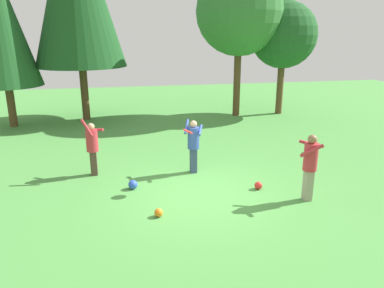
{
  "coord_description": "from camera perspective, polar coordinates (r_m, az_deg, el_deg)",
  "views": [
    {
      "loc": [
        -1.99,
        -8.66,
        4.07
      ],
      "look_at": [
        -0.02,
        1.01,
        1.05
      ],
      "focal_mm": 34.68,
      "sensor_mm": 36.0,
      "label": 1
    }
  ],
  "objects": [
    {
      "name": "ground_plane",
      "position": [
        9.77,
        1.34,
        -7.61
      ],
      "size": [
        40.0,
        40.0,
        0.0
      ],
      "primitive_type": "plane",
      "color": "#4C9342"
    },
    {
      "name": "person_thrower",
      "position": [
        11.06,
        -15.09,
        -0.09
      ],
      "size": [
        0.64,
        0.64,
        1.72
      ],
      "rotation": [
        0.0,
        0.0,
        -0.52
      ],
      "color": "#4C382D",
      "rests_on": "ground_plane"
    },
    {
      "name": "person_catcher",
      "position": [
        9.49,
        17.71,
        -2.65
      ],
      "size": [
        0.72,
        0.68,
        1.7
      ],
      "rotation": [
        0.0,
        0.0,
        2.68
      ],
      "color": "gray",
      "rests_on": "ground_plane"
    },
    {
      "name": "person_bystander",
      "position": [
        10.87,
        0.22,
        0.3
      ],
      "size": [
        0.63,
        0.66,
        1.59
      ],
      "rotation": [
        0.0,
        0.0,
        -1.9
      ],
      "color": "#38476B",
      "rests_on": "ground_plane"
    },
    {
      "name": "frisbee",
      "position": [
        9.62,
        -0.63,
        1.95
      ],
      "size": [
        0.29,
        0.3,
        0.14
      ],
      "color": "red"
    },
    {
      "name": "ball_yellow",
      "position": [
        13.51,
        17.38,
        -0.89
      ],
      "size": [
        0.19,
        0.19,
        0.19
      ],
      "primitive_type": "sphere",
      "color": "yellow",
      "rests_on": "ground_plane"
    },
    {
      "name": "ball_blue",
      "position": [
        10.11,
        -9.08,
        -6.18
      ],
      "size": [
        0.25,
        0.25,
        0.25
      ],
      "primitive_type": "sphere",
      "color": "blue",
      "rests_on": "ground_plane"
    },
    {
      "name": "ball_orange",
      "position": [
        8.62,
        -5.17,
        -10.48
      ],
      "size": [
        0.2,
        0.2,
        0.2
      ],
      "primitive_type": "sphere",
      "color": "orange",
      "rests_on": "ground_plane"
    },
    {
      "name": "ball_red",
      "position": [
        10.14,
        10.16,
        -6.3
      ],
      "size": [
        0.21,
        0.21,
        0.21
      ],
      "primitive_type": "sphere",
      "color": "red",
      "rests_on": "ground_plane"
    },
    {
      "name": "tree_far_right",
      "position": [
        19.25,
        13.9,
        15.92
      ],
      "size": [
        3.21,
        3.21,
        5.49
      ],
      "color": "brown",
      "rests_on": "ground_plane"
    },
    {
      "name": "tree_right",
      "position": [
        18.46,
        7.3,
        19.49
      ],
      "size": [
        4.08,
        4.08,
        6.97
      ],
      "color": "brown",
      "rests_on": "ground_plane"
    }
  ]
}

